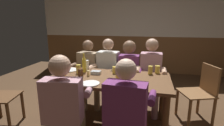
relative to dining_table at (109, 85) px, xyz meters
name	(u,v)px	position (x,y,z in m)	size (l,w,h in m)	color
ground_plane	(110,124)	(0.00, 0.02, -0.64)	(7.19, 7.19, 0.00)	#4C331E
back_wall_upper	(134,13)	(0.00, 3.08, 1.11)	(5.70, 0.12, 1.34)	silver
back_wall_wainscot	(132,54)	(0.00, 3.08, -0.10)	(5.70, 0.12, 1.08)	brown
dining_table	(109,85)	(0.00, 0.00, 0.00)	(1.68, 0.84, 0.75)	brown
person_0	(87,70)	(-0.58, 0.65, 0.01)	(0.55, 0.58, 1.19)	#997F60
person_1	(107,70)	(-0.19, 0.65, 0.03)	(0.53, 0.55, 1.22)	silver
person_2	(128,71)	(0.19, 0.65, 0.03)	(0.49, 0.51, 1.20)	#6B2D66
person_3	(151,72)	(0.57, 0.64, 0.04)	(0.50, 0.54, 1.24)	#B78493
person_4	(65,101)	(-0.35, -0.65, 0.03)	(0.59, 0.55, 1.19)	#B78493
person_5	(127,108)	(0.34, -0.64, 0.01)	(0.57, 0.54, 1.19)	#6B2D66
chair_empty_near_right	(201,91)	(1.34, 0.47, -0.17)	(0.56, 0.56, 0.88)	brown
table_candle	(88,73)	(-0.31, 0.00, 0.15)	(0.04, 0.04, 0.08)	#F9E08C
condiment_caddy	(96,73)	(-0.23, 0.11, 0.14)	(0.14, 0.10, 0.05)	#B2B7BC
plate_0	(90,83)	(-0.16, -0.31, 0.12)	(0.23, 0.23, 0.01)	white
plate_1	(70,70)	(-0.70, 0.21, 0.12)	(0.27, 0.27, 0.01)	white
bottle_0	(118,73)	(0.14, -0.06, 0.20)	(0.06, 0.06, 0.21)	gold
bottle_1	(84,65)	(-0.44, 0.18, 0.23)	(0.06, 0.06, 0.29)	gold
pint_glass_0	(87,65)	(-0.45, 0.32, 0.19)	(0.08, 0.08, 0.15)	white
pint_glass_1	(150,70)	(0.56, 0.29, 0.17)	(0.07, 0.07, 0.12)	#E5C64C
pint_glass_2	(157,69)	(0.67, 0.36, 0.17)	(0.07, 0.07, 0.12)	#E5C64C
pint_glass_3	(127,69)	(0.21, 0.26, 0.18)	(0.07, 0.07, 0.13)	#E5C64C
pint_glass_4	(125,82)	(0.27, -0.31, 0.17)	(0.07, 0.07, 0.11)	#4C2D19
pint_glass_5	(63,73)	(-0.60, -0.19, 0.19)	(0.08, 0.08, 0.15)	gold
pint_glass_6	(115,70)	(0.04, 0.21, 0.16)	(0.07, 0.07, 0.10)	#E5C64C
pint_glass_7	(81,73)	(-0.40, -0.06, 0.17)	(0.07, 0.07, 0.12)	#4C2D19
pint_glass_8	(78,69)	(-0.49, 0.08, 0.18)	(0.07, 0.07, 0.14)	#E5C64C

